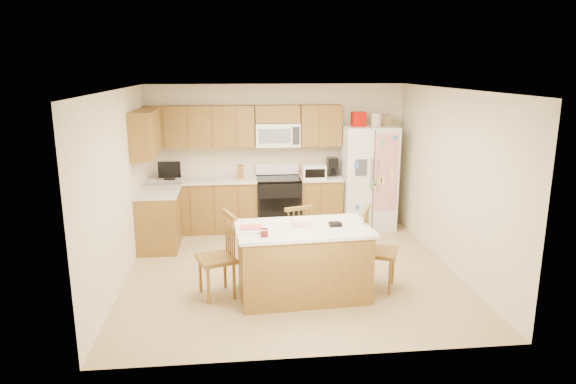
{
  "coord_description": "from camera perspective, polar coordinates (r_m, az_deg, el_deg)",
  "views": [
    {
      "loc": [
        -0.76,
        -6.72,
        2.79
      ],
      "look_at": [
        -0.0,
        0.35,
        1.05
      ],
      "focal_mm": 32.0,
      "sensor_mm": 36.0,
      "label": 1
    }
  ],
  "objects": [
    {
      "name": "island",
      "position": [
        6.39,
        1.67,
        -7.68
      ],
      "size": [
        1.68,
        1.04,
        0.98
      ],
      "color": "olive",
      "rests_on": "ground"
    },
    {
      "name": "ground",
      "position": [
        7.32,
        0.3,
        -8.63
      ],
      "size": [
        4.5,
        4.5,
        0.0
      ],
      "primitive_type": "plane",
      "color": "#A08756",
      "rests_on": "ground"
    },
    {
      "name": "room_shell",
      "position": [
        6.9,
        0.31,
        2.51
      ],
      "size": [
        4.6,
        4.6,
        2.52
      ],
      "color": "beige",
      "rests_on": "ground"
    },
    {
      "name": "windsor_chair_left",
      "position": [
        6.42,
        -7.74,
        -7.24
      ],
      "size": [
        0.55,
        0.57,
        1.05
      ],
      "color": "olive",
      "rests_on": "ground"
    },
    {
      "name": "refrigerator",
      "position": [
        9.1,
        8.85,
        1.76
      ],
      "size": [
        0.9,
        0.79,
        2.04
      ],
      "color": "white",
      "rests_on": "ground"
    },
    {
      "name": "windsor_chair_right",
      "position": [
        6.68,
        9.89,
        -6.47
      ],
      "size": [
        0.58,
        0.59,
        1.06
      ],
      "color": "olive",
      "rests_on": "ground"
    },
    {
      "name": "windsor_chair_back",
      "position": [
        7.08,
        0.7,
        -5.39
      ],
      "size": [
        0.53,
        0.51,
        0.98
      ],
      "color": "olive",
      "rests_on": "ground"
    },
    {
      "name": "cabinetry",
      "position": [
        8.72,
        -7.45,
        1.24
      ],
      "size": [
        3.36,
        1.56,
        2.15
      ],
      "color": "olive",
      "rests_on": "ground"
    },
    {
      "name": "stove",
      "position": [
        9.0,
        -1.08,
        -1.15
      ],
      "size": [
        0.76,
        0.65,
        1.13
      ],
      "color": "black",
      "rests_on": "ground"
    }
  ]
}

